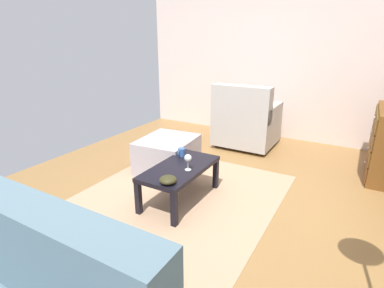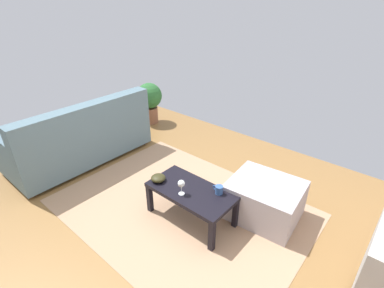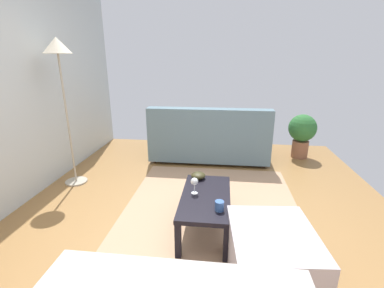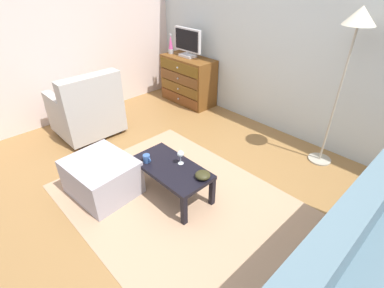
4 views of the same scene
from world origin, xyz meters
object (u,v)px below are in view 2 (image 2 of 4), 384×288
object	(u,v)px
ottoman	(264,200)
couch_large	(81,138)
mug	(219,190)
coffee_table	(191,194)
wine_glass	(181,184)
bowl_decorative	(158,178)
potted_plant	(149,99)

from	to	relation	value
ottoman	couch_large	bearing A→B (deg)	13.58
mug	couch_large	bearing A→B (deg)	5.32
coffee_table	wine_glass	bearing A→B (deg)	74.96
coffee_table	couch_large	bearing A→B (deg)	2.10
bowl_decorative	couch_large	distance (m)	1.55
potted_plant	ottoman	bearing A→B (deg)	161.69
coffee_table	couch_large	xyz separation A→B (m)	(1.91, 0.07, 0.03)
coffee_table	mug	world-z (taller)	mug
mug	coffee_table	bearing A→B (deg)	28.44
coffee_table	potted_plant	world-z (taller)	potted_plant
mug	potted_plant	bearing A→B (deg)	-28.17
wine_glass	ottoman	world-z (taller)	wine_glass
mug	ottoman	distance (m)	0.54
couch_large	ottoman	bearing A→B (deg)	-166.42
mug	couch_large	xyz separation A→B (m)	(2.15, 0.20, -0.07)
coffee_table	mug	distance (m)	0.29
bowl_decorative	coffee_table	bearing A→B (deg)	-163.72
potted_plant	couch_large	bearing A→B (deg)	100.07
wine_glass	ottoman	distance (m)	0.90
couch_large	ottoman	distance (m)	2.53
mug	bowl_decorative	bearing A→B (deg)	21.43
coffee_table	wine_glass	world-z (taller)	wine_glass
bowl_decorative	couch_large	world-z (taller)	couch_large
wine_glass	mug	world-z (taller)	wine_glass
ottoman	potted_plant	world-z (taller)	potted_plant
mug	bowl_decorative	size ratio (longest dim) A/B	0.75
coffee_table	couch_large	world-z (taller)	couch_large
couch_large	bowl_decorative	bearing A→B (deg)	178.73
mug	wine_glass	bearing A→B (deg)	41.62
bowl_decorative	mug	bearing A→B (deg)	-158.57
couch_large	potted_plant	bearing A→B (deg)	-79.93
potted_plant	coffee_table	bearing A→B (deg)	146.79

